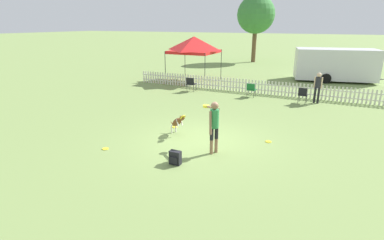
{
  "coord_description": "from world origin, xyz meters",
  "views": [
    {
      "loc": [
        3.99,
        -9.07,
        4.02
      ],
      "look_at": [
        -0.32,
        -0.2,
        0.82
      ],
      "focal_mm": 28.0,
      "sensor_mm": 36.0,
      "label": 1
    }
  ],
  "objects_px": {
    "canopy_tent_main": "(194,45)",
    "equipment_trailer": "(335,64)",
    "frisbee_midfield": "(268,142)",
    "folding_chair_blue_left": "(303,94)",
    "backpack_on_grass": "(175,158)",
    "handler_person": "(214,121)",
    "spectator_standing": "(318,85)",
    "tree_left_grove": "(256,15)",
    "folding_chair_center": "(251,89)",
    "leaping_dog": "(178,122)",
    "folding_chair_green_right": "(191,83)",
    "frisbee_near_dog": "(105,149)",
    "frisbee_near_handler": "(175,127)"
  },
  "relations": [
    {
      "from": "folding_chair_green_right",
      "to": "folding_chair_center",
      "type": "bearing_deg",
      "value": 178.77
    },
    {
      "from": "backpack_on_grass",
      "to": "folding_chair_blue_left",
      "type": "xyz_separation_m",
      "value": [
        2.53,
        9.12,
        0.3
      ]
    },
    {
      "from": "frisbee_near_handler",
      "to": "canopy_tent_main",
      "type": "xyz_separation_m",
      "value": [
        -3.71,
        9.59,
        2.55
      ]
    },
    {
      "from": "spectator_standing",
      "to": "tree_left_grove",
      "type": "distance_m",
      "value": 17.99
    },
    {
      "from": "canopy_tent_main",
      "to": "equipment_trailer",
      "type": "distance_m",
      "value": 10.22
    },
    {
      "from": "frisbee_near_handler",
      "to": "tree_left_grove",
      "type": "distance_m",
      "value": 23.13
    },
    {
      "from": "frisbee_near_dog",
      "to": "spectator_standing",
      "type": "distance_m",
      "value": 11.23
    },
    {
      "from": "handler_person",
      "to": "equipment_trailer",
      "type": "height_order",
      "value": "equipment_trailer"
    },
    {
      "from": "leaping_dog",
      "to": "folding_chair_green_right",
      "type": "height_order",
      "value": "same"
    },
    {
      "from": "frisbee_midfield",
      "to": "frisbee_near_handler",
      "type": "bearing_deg",
      "value": -178.79
    },
    {
      "from": "frisbee_midfield",
      "to": "folding_chair_blue_left",
      "type": "bearing_deg",
      "value": 86.21
    },
    {
      "from": "frisbee_near_handler",
      "to": "spectator_standing",
      "type": "relative_size",
      "value": 0.13
    },
    {
      "from": "leaping_dog",
      "to": "canopy_tent_main",
      "type": "height_order",
      "value": "canopy_tent_main"
    },
    {
      "from": "backpack_on_grass",
      "to": "folding_chair_center",
      "type": "height_order",
      "value": "folding_chair_center"
    },
    {
      "from": "handler_person",
      "to": "folding_chair_center",
      "type": "relative_size",
      "value": 2.17
    },
    {
      "from": "handler_person",
      "to": "leaping_dog",
      "type": "height_order",
      "value": "handler_person"
    },
    {
      "from": "frisbee_midfield",
      "to": "spectator_standing",
      "type": "height_order",
      "value": "spectator_standing"
    },
    {
      "from": "handler_person",
      "to": "frisbee_near_dog",
      "type": "relative_size",
      "value": 8.11
    },
    {
      "from": "backpack_on_grass",
      "to": "folding_chair_center",
      "type": "relative_size",
      "value": 0.53
    },
    {
      "from": "canopy_tent_main",
      "to": "folding_chair_center",
      "type": "bearing_deg",
      "value": -31.53
    },
    {
      "from": "frisbee_near_handler",
      "to": "equipment_trailer",
      "type": "bearing_deg",
      "value": 68.89
    },
    {
      "from": "leaping_dog",
      "to": "spectator_standing",
      "type": "relative_size",
      "value": 0.58
    },
    {
      "from": "backpack_on_grass",
      "to": "handler_person",
      "type": "bearing_deg",
      "value": 61.32
    },
    {
      "from": "leaping_dog",
      "to": "frisbee_near_dog",
      "type": "relative_size",
      "value": 4.41
    },
    {
      "from": "backpack_on_grass",
      "to": "spectator_standing",
      "type": "relative_size",
      "value": 0.26
    },
    {
      "from": "folding_chair_center",
      "to": "frisbee_near_dog",
      "type": "bearing_deg",
      "value": 76.56
    },
    {
      "from": "frisbee_midfield",
      "to": "tree_left_grove",
      "type": "distance_m",
      "value": 23.8
    },
    {
      "from": "canopy_tent_main",
      "to": "tree_left_grove",
      "type": "height_order",
      "value": "tree_left_grove"
    },
    {
      "from": "frisbee_near_dog",
      "to": "tree_left_grove",
      "type": "height_order",
      "value": "tree_left_grove"
    },
    {
      "from": "frisbee_midfield",
      "to": "backpack_on_grass",
      "type": "distance_m",
      "value": 3.67
    },
    {
      "from": "folding_chair_green_right",
      "to": "canopy_tent_main",
      "type": "relative_size",
      "value": 0.28
    },
    {
      "from": "folding_chair_center",
      "to": "canopy_tent_main",
      "type": "distance_m",
      "value": 6.31
    },
    {
      "from": "handler_person",
      "to": "folding_chair_center",
      "type": "xyz_separation_m",
      "value": [
        -0.97,
        8.1,
        -0.61
      ]
    },
    {
      "from": "equipment_trailer",
      "to": "tree_left_grove",
      "type": "relative_size",
      "value": 0.93
    },
    {
      "from": "leaping_dog",
      "to": "folding_chair_blue_left",
      "type": "distance_m",
      "value": 7.81
    },
    {
      "from": "handler_person",
      "to": "folding_chair_blue_left",
      "type": "bearing_deg",
      "value": 14.45
    },
    {
      "from": "folding_chair_center",
      "to": "spectator_standing",
      "type": "xyz_separation_m",
      "value": [
        3.45,
        0.13,
        0.5
      ]
    },
    {
      "from": "leaping_dog",
      "to": "folding_chair_center",
      "type": "relative_size",
      "value": 1.18
    },
    {
      "from": "leaping_dog",
      "to": "canopy_tent_main",
      "type": "xyz_separation_m",
      "value": [
        -4.22,
        10.27,
        2.05
      ]
    },
    {
      "from": "canopy_tent_main",
      "to": "equipment_trailer",
      "type": "height_order",
      "value": "canopy_tent_main"
    },
    {
      "from": "leaping_dog",
      "to": "folding_chair_center",
      "type": "distance_m",
      "value": 7.21
    },
    {
      "from": "canopy_tent_main",
      "to": "tree_left_grove",
      "type": "xyz_separation_m",
      "value": [
        0.96,
        12.87,
        2.27
      ]
    },
    {
      "from": "folding_chair_blue_left",
      "to": "equipment_trailer",
      "type": "bearing_deg",
      "value": -95.33
    },
    {
      "from": "spectator_standing",
      "to": "tree_left_grove",
      "type": "bearing_deg",
      "value": -58.16
    },
    {
      "from": "folding_chair_center",
      "to": "folding_chair_green_right",
      "type": "xyz_separation_m",
      "value": [
        -3.71,
        -0.19,
        0.05
      ]
    },
    {
      "from": "frisbee_midfield",
      "to": "backpack_on_grass",
      "type": "bearing_deg",
      "value": -125.46
    },
    {
      "from": "handler_person",
      "to": "canopy_tent_main",
      "type": "xyz_separation_m",
      "value": [
        -6.04,
        11.21,
        1.48
      ]
    },
    {
      "from": "equipment_trailer",
      "to": "folding_chair_blue_left",
      "type": "bearing_deg",
      "value": -110.97
    },
    {
      "from": "backpack_on_grass",
      "to": "leaping_dog",
      "type": "bearing_deg",
      "value": 116.82
    },
    {
      "from": "canopy_tent_main",
      "to": "backpack_on_grass",
      "type": "bearing_deg",
      "value": -66.84
    }
  ]
}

